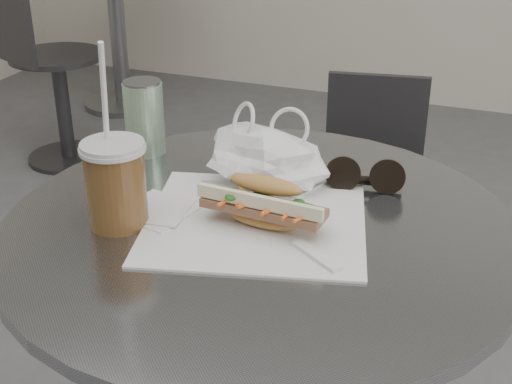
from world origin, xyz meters
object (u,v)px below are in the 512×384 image
(cafe_table, at_px, (260,369))
(bg_chair, at_px, (52,89))
(bg_table, at_px, (117,16))
(chair_far, at_px, (368,215))
(banh_mi, at_px, (264,203))
(iced_coffee, at_px, (116,182))
(sunglasses, at_px, (365,178))
(drink_can, at_px, (144,118))

(cafe_table, relative_size, bg_chair, 1.04)
(bg_table, distance_m, bg_chair, 0.76)
(chair_far, distance_m, bg_chair, 1.56)
(chair_far, relative_size, bg_chair, 0.91)
(banh_mi, bearing_deg, iced_coffee, -157.63)
(iced_coffee, relative_size, sunglasses, 2.14)
(bg_table, relative_size, chair_far, 1.11)
(bg_table, relative_size, bg_chair, 1.01)
(bg_table, bearing_deg, cafe_table, -53.97)
(cafe_table, distance_m, drink_can, 0.47)
(chair_far, bearing_deg, drink_can, 60.50)
(chair_far, relative_size, sunglasses, 5.26)
(bg_table, height_order, iced_coffee, iced_coffee)
(banh_mi, height_order, sunglasses, banh_mi)
(bg_table, distance_m, sunglasses, 2.68)
(banh_mi, distance_m, sunglasses, 0.20)
(drink_can, bearing_deg, chair_far, 70.17)
(banh_mi, bearing_deg, bg_chair, 139.37)
(cafe_table, height_order, sunglasses, sunglasses)
(banh_mi, height_order, iced_coffee, iced_coffee)
(cafe_table, height_order, bg_chair, cafe_table)
(chair_far, height_order, iced_coffee, iced_coffee)
(chair_far, relative_size, banh_mi, 2.94)
(iced_coffee, relative_size, drink_can, 2.06)
(bg_table, xyz_separation_m, drink_can, (1.32, -2.03, 0.34))
(cafe_table, xyz_separation_m, iced_coffee, (-0.19, -0.08, 0.34))
(cafe_table, xyz_separation_m, bg_table, (-1.60, 2.20, -0.00))
(cafe_table, relative_size, banh_mi, 3.34)
(bg_chair, height_order, drink_can, drink_can)
(chair_far, bearing_deg, bg_table, -49.13)
(bg_table, bearing_deg, sunglasses, -49.94)
(bg_table, distance_m, iced_coffee, 2.70)
(cafe_table, relative_size, iced_coffee, 2.80)
(iced_coffee, height_order, sunglasses, iced_coffee)
(bg_chair, distance_m, iced_coffee, 2.07)
(sunglasses, bearing_deg, cafe_table, -137.84)
(bg_table, xyz_separation_m, sunglasses, (1.72, -2.04, 0.30))
(iced_coffee, distance_m, drink_can, 0.27)
(bg_table, height_order, bg_chair, bg_table)
(bg_chair, xyz_separation_m, iced_coffee, (1.29, -1.54, 0.48))
(bg_chair, bearing_deg, drink_can, -24.63)
(chair_far, xyz_separation_m, iced_coffee, (-0.17, -0.98, 0.51))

